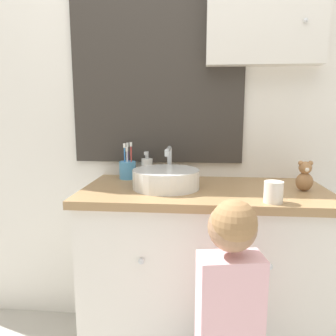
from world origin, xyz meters
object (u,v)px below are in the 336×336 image
soap_dispenser (147,168)px  sink_basin (166,178)px  drinking_cup (273,192)px  toothbrush_holder (128,169)px  child_figure (230,310)px  teddy_bear (305,177)px

soap_dispenser → sink_basin: bearing=-60.4°
soap_dispenser → drinking_cup: size_ratio=1.68×
toothbrush_holder → child_figure: bearing=-52.3°
sink_basin → soap_dispenser: bearing=119.6°
sink_basin → drinking_cup: size_ratio=4.22×
sink_basin → child_figure: (0.26, -0.43, -0.36)m
toothbrush_holder → drinking_cup: size_ratio=2.29×
soap_dispenser → teddy_bear: 0.77m
toothbrush_holder → drinking_cup: toothbrush_holder is taller
teddy_bear → drinking_cup: size_ratio=1.61×
child_figure → soap_dispenser: bearing=120.5°
sink_basin → toothbrush_holder: toothbrush_holder is taller
sink_basin → teddy_bear: sink_basin is taller
teddy_bear → soap_dispenser: bearing=163.5°
teddy_bear → drinking_cup: teddy_bear is taller
toothbrush_holder → child_figure: toothbrush_holder is taller
soap_dispenser → drinking_cup: bearing=-37.4°
sink_basin → child_figure: bearing=-59.1°
child_figure → drinking_cup: size_ratio=11.14×
soap_dispenser → drinking_cup: 0.70m
sink_basin → child_figure: sink_basin is taller
teddy_bear → drinking_cup: (-0.18, -0.21, -0.02)m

